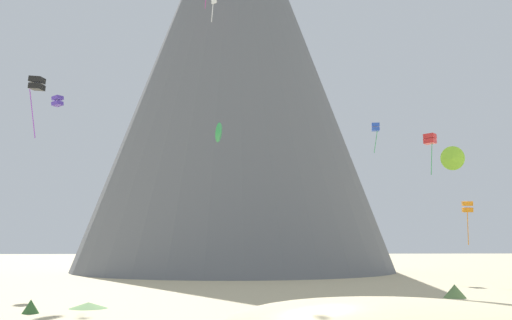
# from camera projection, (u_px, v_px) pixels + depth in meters

# --- Properties ---
(bush_ridge_crest) EXTENTS (3.68, 3.68, 0.42)m
(bush_ridge_crest) POSITION_uv_depth(u_px,v_px,m) (88.00, 305.00, 44.39)
(bush_ridge_crest) COLOR #568442
(bush_ridge_crest) RESTS_ON ground_plane
(bush_mid_center) EXTENTS (1.13, 1.13, 0.89)m
(bush_mid_center) POSITION_uv_depth(u_px,v_px,m) (31.00, 306.00, 41.29)
(bush_mid_center) COLOR #386633
(bush_mid_center) RESTS_ON ground_plane
(bush_far_right) EXTENTS (2.11, 2.11, 1.09)m
(bush_far_right) POSITION_uv_depth(u_px,v_px,m) (455.00, 291.00, 52.50)
(bush_far_right) COLOR #668C4C
(bush_far_right) RESTS_ON ground_plane
(rock_massif) EXTENTS (67.39, 67.39, 65.66)m
(rock_massif) POSITION_uv_depth(u_px,v_px,m) (233.00, 78.00, 102.05)
(rock_massif) COLOR slate
(rock_massif) RESTS_ON ground_plane
(kite_white_high) EXTENTS (0.50, 0.38, 2.69)m
(kite_white_high) POSITION_uv_depth(u_px,v_px,m) (214.00, 3.00, 60.71)
(kite_white_high) COLOR white
(kite_lime_low) EXTENTS (2.32, 1.75, 2.37)m
(kite_lime_low) POSITION_uv_depth(u_px,v_px,m) (452.00, 158.00, 63.54)
(kite_lime_low) COLOR #8CD133
(kite_blue_mid) EXTENTS (1.23, 1.23, 4.09)m
(kite_blue_mid) POSITION_uv_depth(u_px,v_px,m) (376.00, 127.00, 89.34)
(kite_blue_mid) COLOR blue
(kite_green_low) EXTENTS (0.92, 1.73, 1.69)m
(kite_green_low) POSITION_uv_depth(u_px,v_px,m) (220.00, 132.00, 54.10)
(kite_green_low) COLOR green
(kite_black_mid) EXTENTS (1.38, 1.34, 5.52)m
(kite_black_mid) POSITION_uv_depth(u_px,v_px,m) (37.00, 84.00, 58.24)
(kite_black_mid) COLOR black
(kite_indigo_mid) EXTENTS (1.32, 1.31, 1.15)m
(kite_indigo_mid) POSITION_uv_depth(u_px,v_px,m) (58.00, 101.00, 72.01)
(kite_indigo_mid) COLOR #5138B2
(kite_red_mid) EXTENTS (1.76, 1.76, 4.90)m
(kite_red_mid) POSITION_uv_depth(u_px,v_px,m) (430.00, 139.00, 77.46)
(kite_red_mid) COLOR red
(kite_orange_low) EXTENTS (1.24, 1.26, 4.62)m
(kite_orange_low) POSITION_uv_depth(u_px,v_px,m) (467.00, 207.00, 68.90)
(kite_orange_low) COLOR orange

